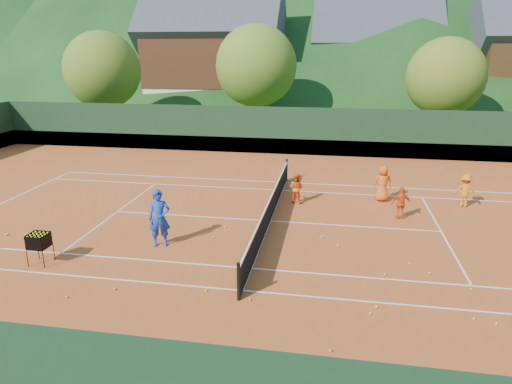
% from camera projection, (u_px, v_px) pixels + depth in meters
% --- Properties ---
extents(ground, '(400.00, 400.00, 0.00)m').
position_uv_depth(ground, '(270.00, 221.00, 17.91)').
color(ground, '#274C17').
rests_on(ground, ground).
extents(clay_court, '(40.00, 24.00, 0.02)m').
position_uv_depth(clay_court, '(270.00, 221.00, 17.90)').
color(clay_court, '#B44B1D').
rests_on(clay_court, ground).
extents(coach, '(0.84, 0.69, 1.99)m').
position_uv_depth(coach, '(159.00, 218.00, 15.37)').
color(coach, '#193FA8').
rests_on(coach, clay_court).
extents(student_a, '(0.78, 0.69, 1.34)m').
position_uv_depth(student_a, '(296.00, 188.00, 19.86)').
color(student_a, '#F95F16').
rests_on(student_a, clay_court).
extents(student_b, '(0.81, 0.47, 1.30)m').
position_uv_depth(student_b, '(401.00, 203.00, 17.94)').
color(student_b, '#EA5514').
rests_on(student_b, clay_court).
extents(student_c, '(0.82, 0.56, 1.62)m').
position_uv_depth(student_c, '(383.00, 183.00, 20.04)').
color(student_c, '#E35B14').
rests_on(student_c, clay_court).
extents(student_d, '(0.99, 0.64, 1.44)m').
position_uv_depth(student_d, '(465.00, 191.00, 19.30)').
color(student_d, orange).
rests_on(student_d, clay_court).
extents(tennis_ball_0, '(0.07, 0.07, 0.07)m').
position_uv_depth(tennis_ball_0, '(225.00, 227.00, 17.21)').
color(tennis_ball_0, '#B2D423').
rests_on(tennis_ball_0, clay_court).
extents(tennis_ball_1, '(0.07, 0.07, 0.07)m').
position_uv_depth(tennis_ball_1, '(338.00, 246.00, 15.58)').
color(tennis_ball_1, '#B2D423').
rests_on(tennis_ball_1, clay_court).
extents(tennis_ball_2, '(0.07, 0.07, 0.07)m').
position_uv_depth(tennis_ball_2, '(322.00, 237.00, 16.30)').
color(tennis_ball_2, '#B2D423').
rests_on(tennis_ball_2, clay_court).
extents(tennis_ball_3, '(0.07, 0.07, 0.07)m').
position_uv_depth(tennis_ball_3, '(385.00, 274.00, 13.60)').
color(tennis_ball_3, '#B2D423').
rests_on(tennis_ball_3, clay_court).
extents(tennis_ball_4, '(0.07, 0.07, 0.07)m').
position_uv_depth(tennis_ball_4, '(115.00, 289.00, 12.75)').
color(tennis_ball_4, '#B2D423').
rests_on(tennis_ball_4, clay_court).
extents(tennis_ball_5, '(0.07, 0.07, 0.07)m').
position_uv_depth(tennis_ball_5, '(82.00, 340.00, 10.52)').
color(tennis_ball_5, '#B2D423').
rests_on(tennis_ball_5, clay_court).
extents(tennis_ball_6, '(0.07, 0.07, 0.07)m').
position_uv_depth(tennis_ball_6, '(376.00, 307.00, 11.87)').
color(tennis_ball_6, '#B2D423').
rests_on(tennis_ball_6, clay_court).
extents(tennis_ball_7, '(0.07, 0.07, 0.07)m').
position_uv_depth(tennis_ball_7, '(330.00, 350.00, 10.16)').
color(tennis_ball_7, '#B2D423').
rests_on(tennis_ball_7, clay_court).
extents(tennis_ball_8, '(0.07, 0.07, 0.07)m').
position_uv_depth(tennis_ball_8, '(130.00, 373.00, 9.45)').
color(tennis_ball_8, '#B2D423').
rests_on(tennis_ball_8, clay_court).
extents(tennis_ball_9, '(0.07, 0.07, 0.07)m').
position_uv_depth(tennis_ball_9, '(250.00, 300.00, 12.22)').
color(tennis_ball_9, '#B2D423').
rests_on(tennis_ball_9, clay_court).
extents(tennis_ball_10, '(0.07, 0.07, 0.07)m').
position_uv_depth(tennis_ball_10, '(264.00, 230.00, 16.88)').
color(tennis_ball_10, '#B2D423').
rests_on(tennis_ball_10, clay_court).
extents(tennis_ball_11, '(0.07, 0.07, 0.07)m').
position_uv_depth(tennis_ball_11, '(430.00, 273.00, 13.67)').
color(tennis_ball_11, '#B2D423').
rests_on(tennis_ball_11, clay_court).
extents(tennis_ball_13, '(0.07, 0.07, 0.07)m').
position_uv_depth(tennis_ball_13, '(26.00, 234.00, 16.54)').
color(tennis_ball_13, '#B2D423').
rests_on(tennis_ball_13, clay_court).
extents(tennis_ball_14, '(0.07, 0.07, 0.07)m').
position_uv_depth(tennis_ball_14, '(496.00, 324.00, 11.15)').
color(tennis_ball_14, '#B2D423').
rests_on(tennis_ball_14, clay_court).
extents(tennis_ball_15, '(0.07, 0.07, 0.07)m').
position_uv_depth(tennis_ball_15, '(212.00, 225.00, 17.44)').
color(tennis_ball_15, '#B2D423').
rests_on(tennis_ball_15, clay_court).
extents(tennis_ball_17, '(0.07, 0.07, 0.07)m').
position_uv_depth(tennis_ball_17, '(471.00, 289.00, 12.75)').
color(tennis_ball_17, '#B2D423').
rests_on(tennis_ball_17, clay_court).
extents(tennis_ball_19, '(0.07, 0.07, 0.07)m').
position_uv_depth(tennis_ball_19, '(409.00, 264.00, 14.27)').
color(tennis_ball_19, '#B2D423').
rests_on(tennis_ball_19, clay_court).
extents(tennis_ball_20, '(0.07, 0.07, 0.07)m').
position_uv_depth(tennis_ball_20, '(6.00, 235.00, 16.48)').
color(tennis_ball_20, '#B2D423').
rests_on(tennis_ball_20, clay_court).
extents(tennis_ball_21, '(0.07, 0.07, 0.07)m').
position_uv_depth(tennis_ball_21, '(213.00, 238.00, 16.22)').
color(tennis_ball_21, '#B2D423').
rests_on(tennis_ball_21, clay_court).
extents(tennis_ball_22, '(0.07, 0.07, 0.07)m').
position_uv_depth(tennis_ball_22, '(8.00, 234.00, 16.54)').
color(tennis_ball_22, '#B2D423').
rests_on(tennis_ball_22, clay_court).
extents(tennis_ball_23, '(0.07, 0.07, 0.07)m').
position_uv_depth(tennis_ball_23, '(99.00, 229.00, 17.01)').
color(tennis_ball_23, '#B2D423').
rests_on(tennis_ball_23, clay_court).
extents(tennis_ball_24, '(0.07, 0.07, 0.07)m').
position_uv_depth(tennis_ball_24, '(370.00, 314.00, 11.57)').
color(tennis_ball_24, '#B2D423').
rests_on(tennis_ball_24, clay_court).
extents(tennis_ball_25, '(0.07, 0.07, 0.07)m').
position_uv_depth(tennis_ball_25, '(206.00, 291.00, 12.67)').
color(tennis_ball_25, '#B2D423').
rests_on(tennis_ball_25, clay_court).
extents(tennis_ball_26, '(0.07, 0.07, 0.07)m').
position_uv_depth(tennis_ball_26, '(67.00, 297.00, 12.35)').
color(tennis_ball_26, '#B2D423').
rests_on(tennis_ball_26, clay_court).
extents(tennis_ball_27, '(0.07, 0.07, 0.07)m').
position_uv_depth(tennis_ball_27, '(260.00, 231.00, 16.78)').
color(tennis_ball_27, '#B2D423').
rests_on(tennis_ball_27, clay_court).
extents(tennis_ball_28, '(0.07, 0.07, 0.07)m').
position_uv_depth(tennis_ball_28, '(474.00, 319.00, 11.35)').
color(tennis_ball_28, '#B2D423').
rests_on(tennis_ball_28, clay_court).
extents(court_lines, '(23.83, 11.03, 0.00)m').
position_uv_depth(court_lines, '(270.00, 221.00, 17.90)').
color(court_lines, white).
rests_on(court_lines, clay_court).
extents(tennis_net, '(0.10, 12.07, 1.10)m').
position_uv_depth(tennis_net, '(270.00, 209.00, 17.75)').
color(tennis_net, black).
rests_on(tennis_net, clay_court).
extents(perimeter_fence, '(40.40, 24.24, 3.00)m').
position_uv_depth(perimeter_fence, '(270.00, 191.00, 17.53)').
color(perimeter_fence, black).
rests_on(perimeter_fence, clay_court).
extents(ball_hopper, '(0.57, 0.57, 1.00)m').
position_uv_depth(ball_hopper, '(39.00, 241.00, 14.15)').
color(ball_hopper, black).
rests_on(ball_hopper, clay_court).
extents(chalet_left, '(13.80, 9.93, 12.92)m').
position_uv_depth(chalet_left, '(214.00, 57.00, 46.04)').
color(chalet_left, beige).
rests_on(chalet_left, ground).
extents(chalet_mid, '(12.65, 8.82, 11.45)m').
position_uv_depth(chalet_mid, '(374.00, 64.00, 47.40)').
color(chalet_mid, beige).
rests_on(chalet_mid, ground).
extents(tree_a, '(6.00, 6.00, 7.88)m').
position_uv_depth(tree_a, '(102.00, 70.00, 35.96)').
color(tree_a, '#41281A').
rests_on(tree_a, ground).
extents(tree_b, '(6.40, 6.40, 8.40)m').
position_uv_depth(tree_b, '(256.00, 66.00, 35.80)').
color(tree_b, '#3D2618').
rests_on(tree_b, ground).
extents(tree_c, '(5.60, 5.60, 7.35)m').
position_uv_depth(tree_c, '(445.00, 77.00, 32.78)').
color(tree_c, '#422A1A').
rests_on(tree_c, ground).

